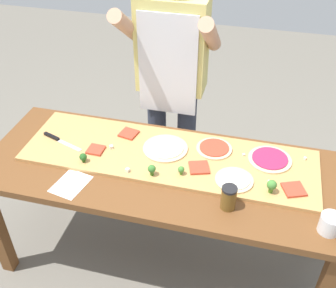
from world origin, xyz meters
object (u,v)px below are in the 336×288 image
object	(u,v)px
broccoli_floret_back_right	(83,157)
flour_cup	(330,225)
chefs_knife	(57,139)
broccoli_floret_center_left	(181,170)
pizza_slice_near_left	(294,189)
cheese_crumble_d	(111,147)
pizza_whole_tomato_red	(214,148)
broccoli_floret_back_left	(152,169)
sauce_jar	(229,198)
cook_center	(172,73)
cheese_crumble_e	(128,170)
cheese_crumble_a	(305,158)
cheese_crumble_b	(244,155)
pizza_slice_far_right	(129,134)
broccoli_floret_front_mid	(272,185)
recipe_note	(71,184)
cheese_crumble_c	(270,182)
pizza_whole_cheese_artichoke	(165,148)
pizza_whole_white_garlic	(234,180)
pizza_slice_near_right	(199,168)
pizza_slice_center	(96,150)
pizza_whole_beet_magenta	(270,159)
prep_table	(161,180)

from	to	relation	value
broccoli_floret_back_right	flour_cup	xyz separation A→B (m)	(1.22, -0.16, -0.01)
chefs_knife	broccoli_floret_center_left	size ratio (longest dim) A/B	5.60
broccoli_floret_center_left	pizza_slice_near_left	bearing A→B (deg)	2.03
broccoli_floret_back_right	cheese_crumble_d	size ratio (longest dim) A/B	2.80
chefs_knife	pizza_whole_tomato_red	bearing A→B (deg)	8.79
broccoli_floret_back_left	broccoli_floret_center_left	distance (m)	0.15
sauce_jar	cook_center	size ratio (longest dim) A/B	0.07
cheese_crumble_d	cheese_crumble_e	size ratio (longest dim) A/B	0.96
chefs_knife	cheese_crumble_a	size ratio (longest dim) A/B	20.07
cheese_crumble_b	sauce_jar	xyz separation A→B (m)	(-0.03, -0.38, 0.04)
pizza_whole_tomato_red	cheese_crumble_d	size ratio (longest dim) A/B	10.88
pizza_slice_far_right	cheese_crumble_b	size ratio (longest dim) A/B	7.35
broccoli_floret_front_mid	recipe_note	xyz separation A→B (m)	(-0.97, -0.17, -0.06)
chefs_knife	cheese_crumble_c	distance (m)	1.18
pizza_whole_cheese_artichoke	pizza_whole_white_garlic	xyz separation A→B (m)	(0.40, -0.16, 0.00)
broccoli_floret_center_left	cook_center	world-z (taller)	cook_center
cheese_crumble_a	cheese_crumble_b	world-z (taller)	same
pizza_slice_near_right	broccoli_floret_back_right	distance (m)	0.61
flour_cup	cook_center	distance (m)	1.22
pizza_slice_center	cheese_crumble_c	distance (m)	0.93
pizza_whole_beet_magenta	pizza_slice_near_right	world-z (taller)	pizza_whole_beet_magenta
pizza_slice_far_right	broccoli_floret_center_left	bearing A→B (deg)	-35.17
pizza_whole_cheese_artichoke	pizza_slice_near_left	size ratio (longest dim) A/B	2.46
pizza_slice_near_right	cheese_crumble_c	size ratio (longest dim) A/B	5.81
pizza_whole_beet_magenta	pizza_whole_tomato_red	bearing A→B (deg)	176.53
recipe_note	pizza_whole_cheese_artichoke	bearing A→B (deg)	43.32
broccoli_floret_back_left	recipe_note	size ratio (longest dim) A/B	0.32
pizza_whole_cheese_artichoke	pizza_whole_white_garlic	size ratio (longest dim) A/B	1.29
chefs_knife	broccoli_floret_center_left	bearing A→B (deg)	-8.26
prep_table	pizza_slice_center	bearing A→B (deg)	176.25
pizza_slice_center	broccoli_floret_front_mid	bearing A→B (deg)	-5.62
sauce_jar	pizza_whole_cheese_artichoke	bearing A→B (deg)	139.56
cheese_crumble_b	recipe_note	distance (m)	0.91
pizza_whole_tomato_red	broccoli_floret_front_mid	world-z (taller)	broccoli_floret_front_mid
cheese_crumble_c	cheese_crumble_e	size ratio (longest dim) A/B	0.91
pizza_whole_beet_magenta	cheese_crumble_c	bearing A→B (deg)	-87.45
broccoli_floret_back_left	cheese_crumble_e	size ratio (longest dim) A/B	3.24
broccoli_floret_front_mid	cheese_crumble_a	xyz separation A→B (m)	(0.16, 0.30, -0.04)
broccoli_floret_front_mid	cook_center	world-z (taller)	cook_center
pizza_slice_far_right	pizza_slice_near_left	distance (m)	0.95
chefs_knife	broccoli_floret_back_right	size ratio (longest dim) A/B	5.32
cook_center	cheese_crumble_b	bearing A→B (deg)	-37.27
pizza_slice_near_right	pizza_slice_far_right	bearing A→B (deg)	156.60
pizza_whole_cheese_artichoke	broccoli_floret_back_right	size ratio (longest dim) A/B	4.88
cheese_crumble_b	cheese_crumble_c	distance (m)	0.24
pizza_whole_white_garlic	sauce_jar	world-z (taller)	sauce_jar
cheese_crumble_a	cheese_crumble_c	world-z (taller)	cheese_crumble_c
pizza_slice_center	cheese_crumble_a	world-z (taller)	cheese_crumble_a
pizza_slice_center	sauce_jar	size ratio (longest dim) A/B	0.70
pizza_slice_near_right	sauce_jar	bearing A→B (deg)	-50.60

